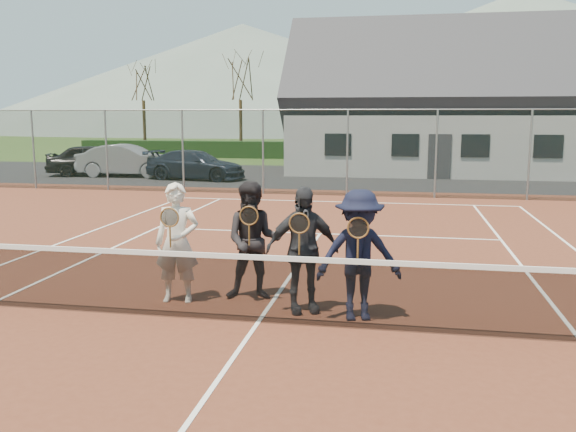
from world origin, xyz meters
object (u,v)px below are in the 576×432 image
object	(u,v)px
car_b	(127,161)
car_c	(196,165)
tennis_net	(258,286)
player_b	(254,241)
player_d	(359,255)
player_a	(177,243)
player_c	(302,250)
car_a	(95,160)
clubhouse	(447,91)

from	to	relation	value
car_b	car_c	size ratio (longest dim) A/B	1.01
car_c	tennis_net	distance (m)	19.29
player_b	player_d	bearing A→B (deg)	-22.58
player_a	player_c	distance (m)	1.92
car_b	player_c	xyz separation A→B (m)	(11.11, -18.02, 0.18)
car_a	player_b	distance (m)	21.46
clubhouse	car_a	bearing A→B (deg)	-162.58
player_a	player_d	size ratio (longest dim) A/B	1.00
player_a	tennis_net	bearing A→B (deg)	-27.63
car_b	tennis_net	world-z (taller)	car_b
car_b	clubhouse	size ratio (longest dim) A/B	0.29
clubhouse	player_c	bearing A→B (deg)	-98.49
car_b	player_c	size ratio (longest dim) A/B	2.50
car_a	player_d	size ratio (longest dim) A/B	2.42
player_a	player_c	world-z (taller)	same
player_d	clubhouse	bearing A→B (deg)	83.51
car_c	player_b	xyz separation A→B (m)	(6.74, -16.86, 0.27)
car_c	player_a	xyz separation A→B (m)	(5.66, -17.22, 0.28)
player_d	player_c	bearing A→B (deg)	166.42
tennis_net	player_a	bearing A→B (deg)	152.37
car_b	tennis_net	distance (m)	21.44
car_b	player_d	bearing A→B (deg)	-148.72
car_b	player_c	bearing A→B (deg)	-150.27
clubhouse	car_b	bearing A→B (deg)	-159.82
car_a	player_c	world-z (taller)	player_c
car_b	tennis_net	xyz separation A→B (m)	(10.61, -18.63, -0.20)
clubhouse	player_c	distance (m)	23.85
car_a	clubhouse	bearing A→B (deg)	-90.78
car_c	player_c	xyz separation A→B (m)	(7.57, -17.35, 0.28)
clubhouse	player_d	distance (m)	23.94
player_a	player_b	distance (m)	1.14
player_c	player_d	size ratio (longest dim) A/B	1.00
player_d	player_a	bearing A→B (deg)	173.20
player_a	player_d	bearing A→B (deg)	-6.80
player_b	car_b	bearing A→B (deg)	120.39
clubhouse	player_d	size ratio (longest dim) A/B	8.67
car_c	clubhouse	size ratio (longest dim) A/B	0.29
player_c	car_b	bearing A→B (deg)	121.66
car_c	tennis_net	bearing A→B (deg)	-150.87
car_c	player_a	size ratio (longest dim) A/B	2.47
clubhouse	player_b	size ratio (longest dim) A/B	8.67
clubhouse	player_a	size ratio (longest dim) A/B	8.67
player_b	car_c	bearing A→B (deg)	111.80
clubhouse	tennis_net	bearing A→B (deg)	-99.46
car_c	player_d	distance (m)	19.44
car_a	player_d	bearing A→B (deg)	-161.71
car_a	player_c	distance (m)	22.33
clubhouse	player_c	world-z (taller)	clubhouse
car_b	car_c	bearing A→B (deg)	-102.75
car_a	car_b	world-z (taller)	car_a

